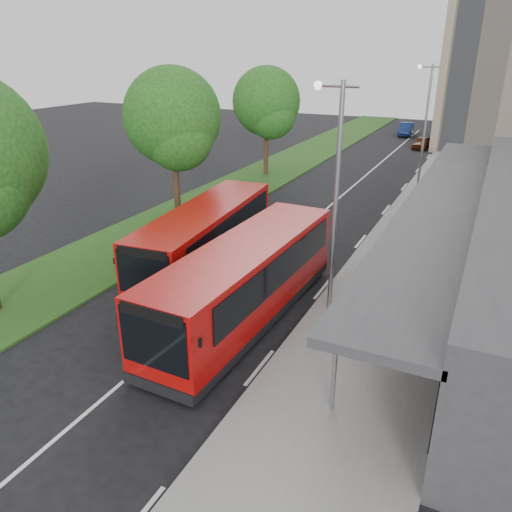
{
  "coord_description": "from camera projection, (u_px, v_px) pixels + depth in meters",
  "views": [
    {
      "loc": [
        8.71,
        -13.54,
        8.99
      ],
      "look_at": [
        0.92,
        2.71,
        1.5
      ],
      "focal_mm": 35.0,
      "sensor_mm": 36.0,
      "label": 1
    }
  ],
  "objects": [
    {
      "name": "pavement",
      "position": [
        441.0,
        197.0,
        32.44
      ],
      "size": [
        5.0,
        80.0,
        0.15
      ],
      "primitive_type": "cube",
      "color": "gray",
      "rests_on": "ground"
    },
    {
      "name": "lamp_post_near",
      "position": [
        334.0,
        189.0,
        16.42
      ],
      "size": [
        1.44,
        0.28,
        8.0
      ],
      "color": "gray",
      "rests_on": "pavement"
    },
    {
      "name": "bollard",
      "position": [
        423.0,
        197.0,
        30.11
      ],
      "size": [
        0.18,
        0.18,
        1.15
      ],
      "primitive_type": "cylinder",
      "rotation": [
        0.0,
        0.0,
        0.01
      ],
      "color": "yellow",
      "rests_on": "pavement"
    },
    {
      "name": "kerb_dashes",
      "position": [
        396.0,
        197.0,
        32.71
      ],
      "size": [
        0.12,
        56.0,
        0.01
      ],
      "color": "silver",
      "rests_on": "ground"
    },
    {
      "name": "tree_far",
      "position": [
        266.0,
        106.0,
        36.56
      ],
      "size": [
        4.96,
        4.96,
        7.97
      ],
      "color": "#341F15",
      "rests_on": "ground"
    },
    {
      "name": "lane_centre_line",
      "position": [
        329.0,
        207.0,
        30.69
      ],
      "size": [
        0.12,
        70.0,
        0.01
      ],
      "primitive_type": "cube",
      "color": "silver",
      "rests_on": "ground"
    },
    {
      "name": "car_far",
      "position": [
        406.0,
        129.0,
        55.99
      ],
      "size": [
        1.79,
        4.29,
        1.38
      ],
      "primitive_type": "imported",
      "rotation": [
        0.0,
        0.0,
        0.08
      ],
      "color": "navy",
      "rests_on": "ground"
    },
    {
      "name": "tree_mid",
      "position": [
        173.0,
        123.0,
        26.49
      ],
      "size": [
        5.16,
        5.16,
        8.3
      ],
      "color": "#341F15",
      "rests_on": "ground"
    },
    {
      "name": "ground",
      "position": [
        201.0,
        315.0,
        18.21
      ],
      "size": [
        120.0,
        120.0,
        0.0
      ],
      "primitive_type": "plane",
      "color": "black",
      "rests_on": "ground"
    },
    {
      "name": "litter_bin",
      "position": [
        406.0,
        247.0,
        22.87
      ],
      "size": [
        0.51,
        0.51,
        0.9
      ],
      "primitive_type": "cylinder",
      "rotation": [
        0.0,
        0.0,
        -0.03
      ],
      "color": "#311A14",
      "rests_on": "pavement"
    },
    {
      "name": "grass_verge",
      "position": [
        260.0,
        177.0,
        37.64
      ],
      "size": [
        5.0,
        80.0,
        0.1
      ],
      "primitive_type": "cube",
      "color": "#173F14",
      "rests_on": "ground"
    },
    {
      "name": "lamp_post_far",
      "position": [
        425.0,
        119.0,
        33.07
      ],
      "size": [
        1.44,
        0.28,
        8.0
      ],
      "color": "gray",
      "rests_on": "pavement"
    },
    {
      "name": "bus_main",
      "position": [
        246.0,
        282.0,
        17.41
      ],
      "size": [
        2.96,
        10.29,
        2.89
      ],
      "rotation": [
        0.0,
        0.0,
        -0.03
      ],
      "color": "#A90909",
      "rests_on": "ground"
    },
    {
      "name": "car_near",
      "position": [
        422.0,
        142.0,
        48.59
      ],
      "size": [
        1.71,
        3.53,
        1.16
      ],
      "primitive_type": "imported",
      "rotation": [
        0.0,
        0.0,
        -0.1
      ],
      "color": "#4E1B0B",
      "rests_on": "ground"
    },
    {
      "name": "bus_second",
      "position": [
        206.0,
        238.0,
        21.56
      ],
      "size": [
        3.35,
        10.0,
        2.78
      ],
      "rotation": [
        0.0,
        0.0,
        0.09
      ],
      "color": "#A90909",
      "rests_on": "ground"
    }
  ]
}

